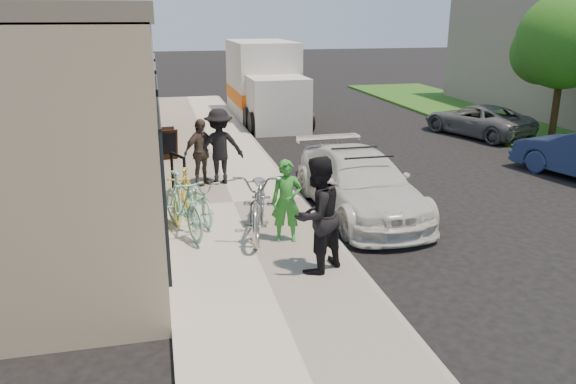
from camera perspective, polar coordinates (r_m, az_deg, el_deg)
ground at (r=10.17m, az=8.11°, el=-6.24°), size 120.00×120.00×0.00m
sidewalk at (r=12.40m, az=-5.56°, el=-1.33°), size 3.00×34.00×0.15m
curb at (r=12.68m, az=1.39°, el=-0.87°), size 0.12×34.00×0.13m
storefront at (r=16.84m, az=-19.33°, el=9.95°), size 3.60×20.00×4.22m
bike_rack at (r=12.85m, az=-11.08°, el=2.15°), size 0.32×0.63×0.96m
sandwich_board at (r=16.24m, az=-12.17°, el=4.82°), size 0.61×0.62×0.88m
sedan_white at (r=12.00m, az=7.27°, el=0.88°), size 1.97×4.59×1.36m
sedan_silver at (r=13.83m, az=4.58°, el=2.59°), size 1.43×3.09×1.03m
moving_truck at (r=22.90m, az=-2.39°, el=10.75°), size 2.40×6.26×3.07m
far_car_gray at (r=20.91m, az=18.70°, el=6.95°), size 2.94×4.31×1.10m
median_tree at (r=20.74m, az=26.17°, el=13.27°), size 3.08×3.08×4.71m
tandem_bike at (r=10.48m, az=-2.90°, el=-0.78°), size 1.37×2.53×1.26m
woman_rider at (r=10.01m, az=-0.14°, el=-0.93°), size 0.61×0.47×1.50m
man_standing at (r=8.79m, az=2.96°, el=-2.34°), size 1.15×1.09×1.88m
cruiser_bike_a at (r=10.58m, az=-10.64°, el=-1.23°), size 1.07×1.97×1.14m
cruiser_bike_b at (r=11.29m, az=-8.97°, el=-0.65°), size 0.90×1.74×0.87m
cruiser_bike_c at (r=11.46m, az=-10.60°, el=-0.23°), size 0.84×1.66×0.96m
bystander_a at (r=13.59m, az=-7.00°, el=4.62°), size 1.19×0.71×1.82m
bystander_b at (r=13.55m, az=-8.88°, el=4.03°), size 0.99×0.85×1.60m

